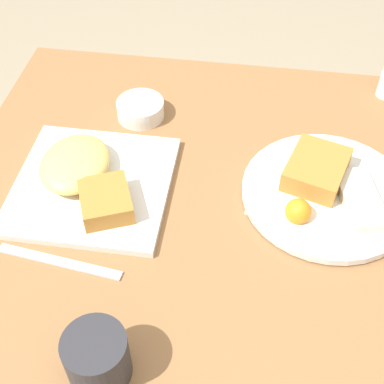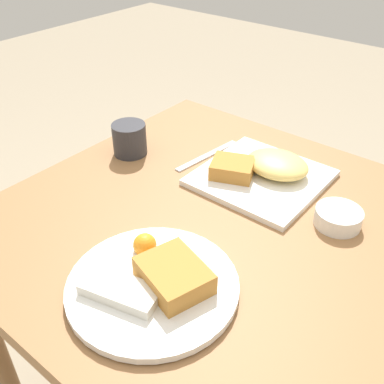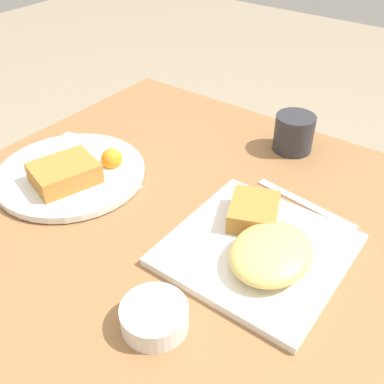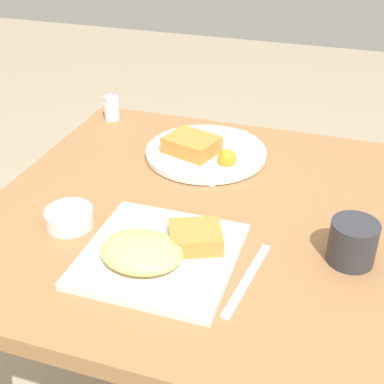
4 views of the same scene
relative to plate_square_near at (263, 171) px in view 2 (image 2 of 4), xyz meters
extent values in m
cube|color=olive|center=(0.01, 0.19, -0.04)|extent=(0.86, 0.88, 0.04)
cylinder|color=brown|center=(0.38, -0.19, -0.43)|extent=(0.05, 0.05, 0.74)
cube|color=beige|center=(-0.03, 0.41, -0.02)|extent=(0.20, 0.27, 0.00)
cube|color=white|center=(0.00, 0.01, -0.01)|extent=(0.27, 0.27, 0.01)
ellipsoid|color=#EFCC6B|center=(-0.02, -0.03, 0.01)|extent=(0.15, 0.12, 0.04)
cube|color=#B77A33|center=(0.06, 0.05, 0.01)|extent=(0.12, 0.11, 0.04)
cylinder|color=white|center=(-0.04, 0.42, -0.01)|extent=(0.30, 0.30, 0.01)
cube|color=#B77A33|center=(-0.07, 0.40, 0.02)|extent=(0.14, 0.13, 0.04)
cube|color=silver|center=(-0.01, 0.47, 0.01)|extent=(0.15, 0.09, 0.02)
sphere|color=orange|center=(0.03, 0.37, 0.01)|extent=(0.04, 0.04, 0.04)
cylinder|color=white|center=(-0.21, 0.05, 0.00)|extent=(0.10, 0.10, 0.04)
cylinder|color=#D1B775|center=(-0.21, 0.05, 0.01)|extent=(0.08, 0.08, 0.00)
cube|color=silver|center=(0.17, 0.00, -0.02)|extent=(0.04, 0.21, 0.00)
cylinder|color=#2D2D33|center=(0.33, 0.11, 0.02)|extent=(0.09, 0.09, 0.08)
camera|label=1|loc=(0.62, 0.28, 0.68)|focal=50.00mm
camera|label=2|loc=(-0.43, 0.80, 0.57)|focal=42.00mm
camera|label=3|loc=(-0.49, -0.22, 0.51)|focal=42.00mm
camera|label=4|loc=(0.30, -0.71, 0.60)|focal=50.00mm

